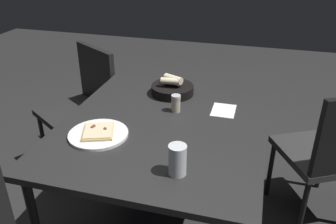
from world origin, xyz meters
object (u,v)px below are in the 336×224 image
(beer_glass, at_px, (177,161))
(chair_far, at_px, (333,150))
(pepper_shaker, at_px, (176,104))
(chair_spare, at_px, (84,101))
(dining_table, at_px, (163,134))
(bread_basket, at_px, (172,89))
(pizza_plate, at_px, (98,134))

(beer_glass, xyz_separation_m, chair_far, (0.73, -0.70, -0.29))
(pepper_shaker, height_order, chair_spare, chair_spare)
(dining_table, distance_m, bread_basket, 0.37)
(chair_far, bearing_deg, pizza_plate, 116.46)
(pizza_plate, distance_m, chair_spare, 0.94)
(dining_table, height_order, beer_glass, beer_glass)
(chair_far, height_order, chair_spare, chair_far)
(chair_spare, bearing_deg, chair_far, -97.00)
(pepper_shaker, xyz_separation_m, chair_far, (0.22, -0.84, -0.27))
(beer_glass, xyz_separation_m, chair_spare, (0.93, 0.92, -0.29))
(pizza_plate, distance_m, beer_glass, 0.46)
(beer_glass, bearing_deg, dining_table, 24.30)
(bread_basket, bearing_deg, pizza_plate, 159.13)
(dining_table, xyz_separation_m, pepper_shaker, (0.14, -0.03, 0.10))
(dining_table, relative_size, pepper_shaker, 12.26)
(bread_basket, height_order, pepper_shaker, bread_basket)
(dining_table, bearing_deg, chair_far, -66.93)
(bread_basket, xyz_separation_m, beer_glass, (-0.72, -0.21, 0.02))
(pizza_plate, bearing_deg, pepper_shaker, -40.24)
(dining_table, relative_size, chair_spare, 1.29)
(pizza_plate, xyz_separation_m, beer_glass, (-0.18, -0.42, 0.05))
(dining_table, height_order, pizza_plate, pizza_plate)
(chair_spare, bearing_deg, bread_basket, -106.78)
(chair_far, bearing_deg, beer_glass, 136.31)
(beer_glass, relative_size, chair_spare, 0.14)
(pizza_plate, xyz_separation_m, chair_far, (0.56, -1.12, -0.24))
(chair_far, bearing_deg, bread_basket, 90.88)
(bread_basket, xyz_separation_m, chair_far, (0.01, -0.91, -0.27))
(pizza_plate, height_order, beer_glass, beer_glass)
(beer_glass, height_order, chair_far, chair_far)
(bread_basket, xyz_separation_m, pepper_shaker, (-0.21, -0.07, 0.01))
(pizza_plate, height_order, chair_far, chair_far)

